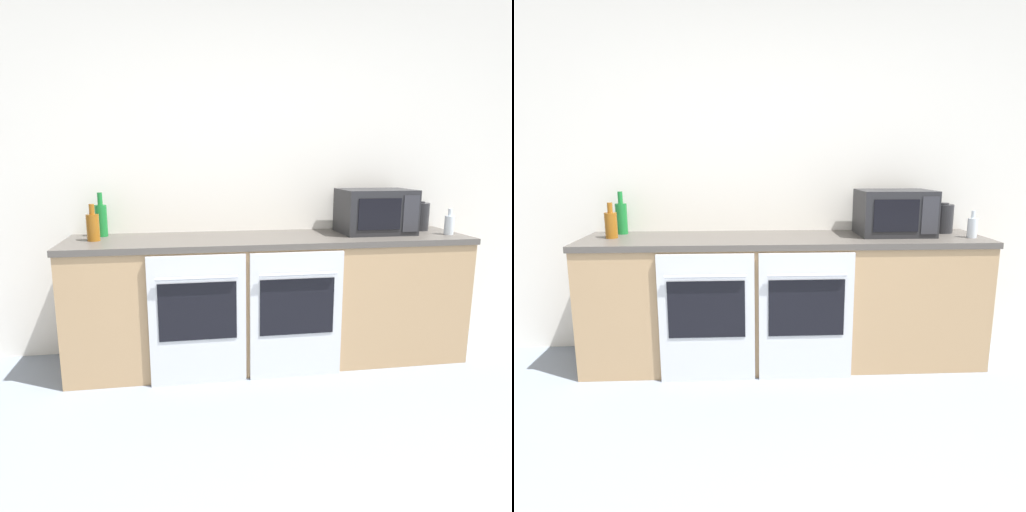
% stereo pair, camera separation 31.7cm
% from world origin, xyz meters
% --- Properties ---
extents(wall_back, '(10.00, 0.06, 2.60)m').
position_xyz_m(wall_back, '(0.00, 2.39, 1.30)').
color(wall_back, silver).
rests_on(wall_back, ground_plane).
extents(counter_back, '(2.77, 0.63, 0.90)m').
position_xyz_m(counter_back, '(0.00, 2.06, 0.45)').
color(counter_back, tan).
rests_on(counter_back, ground_plane).
extents(oven_left, '(0.61, 0.06, 0.85)m').
position_xyz_m(oven_left, '(-0.52, 1.74, 0.43)').
color(oven_left, silver).
rests_on(oven_left, ground_plane).
extents(oven_right, '(0.61, 0.06, 0.85)m').
position_xyz_m(oven_right, '(0.12, 1.74, 0.43)').
color(oven_right, silver).
rests_on(oven_right, ground_plane).
extents(microwave, '(0.51, 0.38, 0.32)m').
position_xyz_m(microwave, '(0.78, 2.11, 1.06)').
color(microwave, '#232326').
rests_on(microwave, counter_back).
extents(bottle_clear, '(0.06, 0.06, 0.18)m').
position_xyz_m(bottle_clear, '(1.27, 1.96, 0.97)').
color(bottle_clear, silver).
rests_on(bottle_clear, counter_back).
extents(bottle_green, '(0.08, 0.08, 0.30)m').
position_xyz_m(bottle_green, '(-1.16, 2.25, 1.02)').
color(bottle_green, '#19722D').
rests_on(bottle_green, counter_back).
extents(bottle_amber, '(0.08, 0.08, 0.24)m').
position_xyz_m(bottle_amber, '(-1.18, 2.06, 0.99)').
color(bottle_amber, '#8C5114').
rests_on(bottle_amber, counter_back).
extents(kettle, '(0.16, 0.16, 0.22)m').
position_xyz_m(kettle, '(1.16, 2.20, 1.00)').
color(kettle, '#232326').
rests_on(kettle, counter_back).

